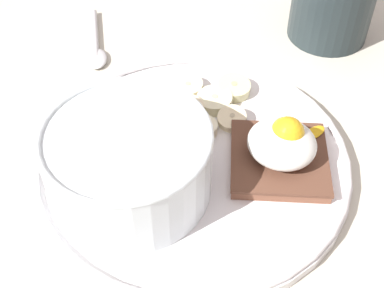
{
  "coord_description": "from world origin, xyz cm",
  "views": [
    {
      "loc": [
        13.56,
        -28.67,
        39.34
      ],
      "look_at": [
        0.0,
        0.0,
        5.0
      ],
      "focal_mm": 50.0,
      "sensor_mm": 36.0,
      "label": 1
    }
  ],
  "objects_px": {
    "toast_slice": "(279,159)",
    "banana_slice_inner": "(232,119)",
    "banana_slice_front": "(214,101)",
    "oatmeal_bowl": "(128,161)",
    "banana_slice_outer": "(203,128)",
    "spoon": "(95,46)",
    "banana_slice_left": "(188,87)",
    "poached_egg": "(283,141)",
    "banana_slice_right": "(236,89)",
    "banana_slice_back": "(187,111)"
  },
  "relations": [
    {
      "from": "toast_slice",
      "to": "banana_slice_inner",
      "type": "relative_size",
      "value": 3.42
    },
    {
      "from": "banana_slice_front",
      "to": "oatmeal_bowl",
      "type": "bearing_deg",
      "value": -100.46
    },
    {
      "from": "oatmeal_bowl",
      "to": "banana_slice_outer",
      "type": "relative_size",
      "value": 4.48
    },
    {
      "from": "oatmeal_bowl",
      "to": "spoon",
      "type": "bearing_deg",
      "value": 130.81
    },
    {
      "from": "oatmeal_bowl",
      "to": "banana_slice_front",
      "type": "xyz_separation_m",
      "value": [
        0.02,
        0.12,
        -0.03
      ]
    },
    {
      "from": "banana_slice_left",
      "to": "spoon",
      "type": "xyz_separation_m",
      "value": [
        -0.13,
        0.03,
        -0.01
      ]
    },
    {
      "from": "poached_egg",
      "to": "banana_slice_left",
      "type": "bearing_deg",
      "value": 155.12
    },
    {
      "from": "toast_slice",
      "to": "banana_slice_right",
      "type": "bearing_deg",
      "value": 134.56
    },
    {
      "from": "poached_egg",
      "to": "spoon",
      "type": "relative_size",
      "value": 0.81
    },
    {
      "from": "poached_egg",
      "to": "banana_slice_right",
      "type": "relative_size",
      "value": 1.71
    },
    {
      "from": "toast_slice",
      "to": "banana_slice_front",
      "type": "xyz_separation_m",
      "value": [
        -0.08,
        0.05,
        -0.0
      ]
    },
    {
      "from": "oatmeal_bowl",
      "to": "banana_slice_outer",
      "type": "xyz_separation_m",
      "value": [
        0.03,
        0.09,
        -0.03
      ]
    },
    {
      "from": "oatmeal_bowl",
      "to": "banana_slice_back",
      "type": "distance_m",
      "value": 0.1
    },
    {
      "from": "toast_slice",
      "to": "spoon",
      "type": "bearing_deg",
      "value": 161.17
    },
    {
      "from": "toast_slice",
      "to": "banana_slice_front",
      "type": "height_order",
      "value": "same"
    },
    {
      "from": "banana_slice_front",
      "to": "banana_slice_inner",
      "type": "bearing_deg",
      "value": -32.79
    },
    {
      "from": "banana_slice_left",
      "to": "poached_egg",
      "type": "bearing_deg",
      "value": -24.88
    },
    {
      "from": "oatmeal_bowl",
      "to": "toast_slice",
      "type": "bearing_deg",
      "value": 36.58
    },
    {
      "from": "banana_slice_left",
      "to": "spoon",
      "type": "bearing_deg",
      "value": 167.53
    },
    {
      "from": "banana_slice_left",
      "to": "banana_slice_outer",
      "type": "bearing_deg",
      "value": -50.94
    },
    {
      "from": "banana_slice_outer",
      "to": "spoon",
      "type": "xyz_separation_m",
      "value": [
        -0.17,
        0.08,
        -0.01
      ]
    },
    {
      "from": "poached_egg",
      "to": "banana_slice_back",
      "type": "bearing_deg",
      "value": 169.07
    },
    {
      "from": "poached_egg",
      "to": "banana_slice_back",
      "type": "xyz_separation_m",
      "value": [
        -0.1,
        0.02,
        -0.02
      ]
    },
    {
      "from": "banana_slice_back",
      "to": "banana_slice_right",
      "type": "bearing_deg",
      "value": 59.01
    },
    {
      "from": "banana_slice_left",
      "to": "banana_slice_right",
      "type": "xyz_separation_m",
      "value": [
        0.05,
        0.02,
        0.0
      ]
    },
    {
      "from": "toast_slice",
      "to": "banana_slice_front",
      "type": "bearing_deg",
      "value": 150.71
    },
    {
      "from": "banana_slice_inner",
      "to": "toast_slice",
      "type": "bearing_deg",
      "value": -27.65
    },
    {
      "from": "banana_slice_front",
      "to": "spoon",
      "type": "bearing_deg",
      "value": 167.07
    },
    {
      "from": "banana_slice_front",
      "to": "banana_slice_outer",
      "type": "xyz_separation_m",
      "value": [
        0.01,
        -0.04,
        -0.0
      ]
    },
    {
      "from": "banana_slice_front",
      "to": "banana_slice_inner",
      "type": "distance_m",
      "value": 0.03
    },
    {
      "from": "oatmeal_bowl",
      "to": "banana_slice_right",
      "type": "relative_size",
      "value": 2.94
    },
    {
      "from": "toast_slice",
      "to": "banana_slice_outer",
      "type": "relative_size",
      "value": 3.57
    },
    {
      "from": "banana_slice_front",
      "to": "poached_egg",
      "type": "bearing_deg",
      "value": -28.53
    },
    {
      "from": "banana_slice_inner",
      "to": "banana_slice_outer",
      "type": "bearing_deg",
      "value": -132.1
    },
    {
      "from": "banana_slice_front",
      "to": "banana_slice_right",
      "type": "bearing_deg",
      "value": 63.47
    },
    {
      "from": "banana_slice_left",
      "to": "banana_slice_outer",
      "type": "relative_size",
      "value": 1.42
    },
    {
      "from": "toast_slice",
      "to": "banana_slice_outer",
      "type": "bearing_deg",
      "value": 174.31
    },
    {
      "from": "poached_egg",
      "to": "banana_slice_outer",
      "type": "distance_m",
      "value": 0.08
    },
    {
      "from": "oatmeal_bowl",
      "to": "banana_slice_inner",
      "type": "relative_size",
      "value": 4.29
    },
    {
      "from": "banana_slice_front",
      "to": "banana_slice_inner",
      "type": "xyz_separation_m",
      "value": [
        0.03,
        -0.02,
        0.0
      ]
    },
    {
      "from": "oatmeal_bowl",
      "to": "banana_slice_left",
      "type": "bearing_deg",
      "value": 94.27
    },
    {
      "from": "poached_egg",
      "to": "banana_slice_left",
      "type": "xyz_separation_m",
      "value": [
        -0.12,
        0.05,
        -0.02
      ]
    },
    {
      "from": "banana_slice_left",
      "to": "banana_slice_back",
      "type": "bearing_deg",
      "value": -66.36
    },
    {
      "from": "banana_slice_back",
      "to": "banana_slice_outer",
      "type": "relative_size",
      "value": 1.55
    },
    {
      "from": "banana_slice_left",
      "to": "banana_slice_inner",
      "type": "relative_size",
      "value": 1.36
    },
    {
      "from": "banana_slice_right",
      "to": "poached_egg",
      "type": "bearing_deg",
      "value": -44.76
    },
    {
      "from": "toast_slice",
      "to": "banana_slice_outer",
      "type": "height_order",
      "value": "same"
    },
    {
      "from": "oatmeal_bowl",
      "to": "poached_egg",
      "type": "xyz_separation_m",
      "value": [
        0.11,
        0.08,
        -0.0
      ]
    },
    {
      "from": "banana_slice_back",
      "to": "banana_slice_inner",
      "type": "xyz_separation_m",
      "value": [
        0.04,
        0.01,
        -0.0
      ]
    },
    {
      "from": "banana_slice_front",
      "to": "toast_slice",
      "type": "bearing_deg",
      "value": -29.29
    }
  ]
}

